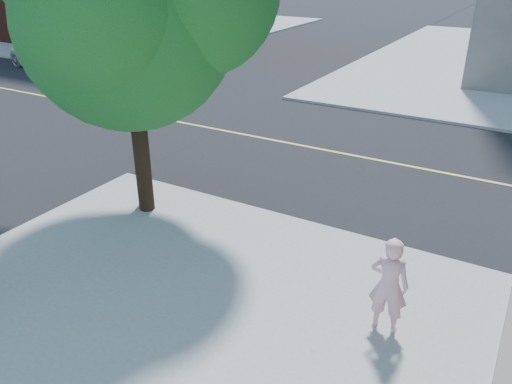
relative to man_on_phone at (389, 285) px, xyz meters
The scene contains 7 objects.
ground 7.30m from the man_on_phone, 159.08° to the left, with size 140.00×140.00×0.00m, color black.
road_ew 9.84m from the man_on_phone, 133.67° to the left, with size 140.00×9.00×0.01m, color black.
road_ns 12.57m from the man_on_phone, 168.10° to the left, with size 9.00×140.00×0.01m, color black.
sidewalk_nw 38.30m from the man_on_phone, 141.02° to the left, with size 26.00×25.00×0.12m, color #A2A2A1.
man_on_phone is the anchor object (origin of this frame).
signal_pole 9.11m from the man_on_phone, behind, with size 4.16×0.47×4.71m.
car_a 23.55m from the man_on_phone, 151.92° to the left, with size 2.25×4.88×1.36m, color white.
Camera 1 is at (8.17, -9.01, 5.46)m, focal length 35.59 mm.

